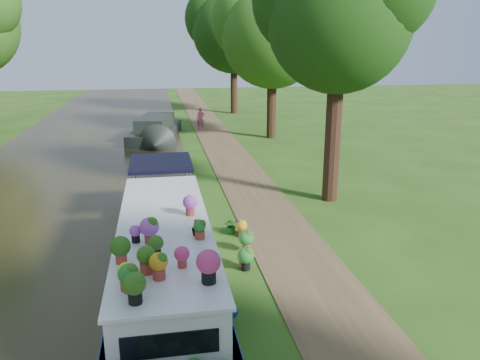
% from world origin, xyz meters
% --- Properties ---
extents(ground, '(100.00, 100.00, 0.00)m').
position_xyz_m(ground, '(0.00, 0.00, 0.00)').
color(ground, '#264D13').
rests_on(ground, ground).
extents(canal_water, '(10.00, 100.00, 0.02)m').
position_xyz_m(canal_water, '(-6.00, 0.00, 0.01)').
color(canal_water, black).
rests_on(canal_water, ground).
extents(towpath, '(2.20, 100.00, 0.03)m').
position_xyz_m(towpath, '(1.20, 0.00, 0.01)').
color(towpath, brown).
rests_on(towpath, ground).
extents(plant_boat, '(2.29, 13.52, 2.25)m').
position_xyz_m(plant_boat, '(-2.25, -3.23, 0.85)').
color(plant_boat, silver).
rests_on(plant_boat, canal_water).
extents(tree_near_overhang, '(5.52, 5.28, 8.99)m').
position_xyz_m(tree_near_overhang, '(3.79, 3.06, 6.60)').
color(tree_near_overhang, black).
rests_on(tree_near_overhang, ground).
extents(tree_near_mid, '(6.90, 6.60, 9.40)m').
position_xyz_m(tree_near_mid, '(4.48, 15.08, 6.44)').
color(tree_near_mid, black).
rests_on(tree_near_mid, ground).
extents(tree_near_far, '(7.59, 7.26, 10.30)m').
position_xyz_m(tree_near_far, '(3.98, 26.09, 7.05)').
color(tree_near_far, black).
rests_on(tree_near_far, ground).
extents(second_boat, '(3.41, 7.63, 1.41)m').
position_xyz_m(second_boat, '(-2.46, 15.54, 0.57)').
color(second_boat, black).
rests_on(second_boat, canal_water).
extents(pedestrian_pink, '(0.62, 0.49, 1.48)m').
position_xyz_m(pedestrian_pink, '(0.50, 18.26, 0.77)').
color(pedestrian_pink, '#C5517B').
rests_on(pedestrian_pink, towpath).
extents(verge_plant, '(0.44, 0.39, 0.48)m').
position_xyz_m(verge_plant, '(-0.24, 0.49, 0.24)').
color(verge_plant, '#1D5F1C').
rests_on(verge_plant, ground).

